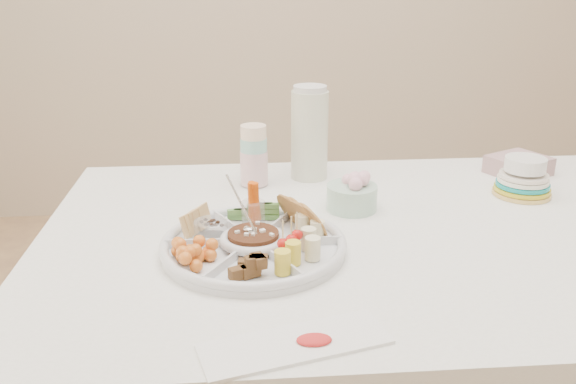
{
  "coord_description": "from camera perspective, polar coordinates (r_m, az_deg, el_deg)",
  "views": [
    {
      "loc": [
        -0.3,
        -1.24,
        1.32
      ],
      "look_at": [
        -0.2,
        0.01,
        0.85
      ],
      "focal_mm": 38.0,
      "sensor_mm": 36.0,
      "label": 1
    }
  ],
  "objects": [
    {
      "name": "tortillas",
      "position": [
        1.32,
        1.62,
        -2.59
      ],
      "size": [
        0.11,
        0.11,
        0.07
      ],
      "primitive_type": null,
      "rotation": [
        0.0,
        0.0,
        -0.03
      ],
      "color": "olive",
      "rests_on": "party_tray"
    },
    {
      "name": "dining_table",
      "position": [
        1.59,
        7.67,
        -16.07
      ],
      "size": [
        1.52,
        1.02,
        0.76
      ],
      "primitive_type": "cube",
      "color": "white",
      "rests_on": "floor"
    },
    {
      "name": "cup_stack",
      "position": [
        1.63,
        -3.23,
        4.05
      ],
      "size": [
        0.09,
        0.09,
        0.2
      ],
      "primitive_type": "cylinder",
      "rotation": [
        0.0,
        0.0,
        0.24
      ],
      "color": "beige",
      "rests_on": "dining_table"
    },
    {
      "name": "cherries",
      "position": [
        1.21,
        -8.63,
        -5.56
      ],
      "size": [
        0.12,
        0.12,
        0.05
      ],
      "primitive_type": null,
      "rotation": [
        0.0,
        0.0,
        -0.03
      ],
      "color": "orange",
      "rests_on": "party_tray"
    },
    {
      "name": "thermos",
      "position": [
        1.68,
        2.02,
        5.66
      ],
      "size": [
        0.1,
        0.1,
        0.26
      ],
      "primitive_type": "cylinder",
      "rotation": [
        0.0,
        0.0,
        0.02
      ],
      "color": "beige",
      "rests_on": "dining_table"
    },
    {
      "name": "pita_raisins",
      "position": [
        1.32,
        -8.15,
        -2.77
      ],
      "size": [
        0.1,
        0.1,
        0.05
      ],
      "primitive_type": null,
      "rotation": [
        0.0,
        0.0,
        -0.03
      ],
      "color": "tan",
      "rests_on": "party_tray"
    },
    {
      "name": "placemat",
      "position": [
        0.99,
        0.67,
        -14.03
      ],
      "size": [
        0.32,
        0.18,
        0.01
      ],
      "primitive_type": "cube",
      "rotation": [
        0.0,
        0.0,
        0.27
      ],
      "color": "white",
      "rests_on": "dining_table"
    },
    {
      "name": "carrot_cucumber",
      "position": [
        1.37,
        -3.28,
        -0.85
      ],
      "size": [
        0.11,
        0.11,
        0.09
      ],
      "primitive_type": null,
      "rotation": [
        0.0,
        0.0,
        -0.03
      ],
      "color": "#E05109",
      "rests_on": "party_tray"
    },
    {
      "name": "napkin_stack",
      "position": [
        1.86,
        20.77,
        2.35
      ],
      "size": [
        0.19,
        0.19,
        0.05
      ],
      "primitive_type": "cube",
      "rotation": [
        0.0,
        0.0,
        0.47
      ],
      "color": "#B1898B",
      "rests_on": "dining_table"
    },
    {
      "name": "granola_chunks",
      "position": [
        1.15,
        -3.27,
        -6.91
      ],
      "size": [
        0.09,
        0.09,
        0.04
      ],
      "primitive_type": null,
      "rotation": [
        0.0,
        0.0,
        -0.03
      ],
      "color": "brown",
      "rests_on": "party_tray"
    },
    {
      "name": "plate_stack",
      "position": [
        1.68,
        21.17,
        1.24
      ],
      "size": [
        0.18,
        0.18,
        0.09
      ],
      "primitive_type": "cylinder",
      "rotation": [
        0.0,
        0.0,
        -0.24
      ],
      "color": "yellow",
      "rests_on": "dining_table"
    },
    {
      "name": "banana_tomato",
      "position": [
        1.2,
        2.11,
        -4.38
      ],
      "size": [
        0.1,
        0.1,
        0.08
      ],
      "primitive_type": null,
      "rotation": [
        0.0,
        0.0,
        -0.03
      ],
      "color": "#DBCE69",
      "rests_on": "party_tray"
    },
    {
      "name": "bean_dip",
      "position": [
        1.27,
        -3.26,
        -4.44
      ],
      "size": [
        0.11,
        0.11,
        0.04
      ],
      "primitive_type": "cylinder",
      "rotation": [
        0.0,
        0.0,
        -0.03
      ],
      "color": "#512D19",
      "rests_on": "party_tray"
    },
    {
      "name": "flower_bowl",
      "position": [
        1.49,
        6.0,
        0.05
      ],
      "size": [
        0.14,
        0.14,
        0.09
      ],
      "primitive_type": "cylinder",
      "rotation": [
        0.0,
        0.0,
        0.17
      ],
      "color": "#A4C5B2",
      "rests_on": "dining_table"
    },
    {
      "name": "party_tray",
      "position": [
        1.27,
        -3.25,
        -4.74
      ],
      "size": [
        0.39,
        0.39,
        0.04
      ],
      "primitive_type": "cylinder",
      "rotation": [
        0.0,
        0.0,
        -0.03
      ],
      "color": "silver",
      "rests_on": "dining_table"
    }
  ]
}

